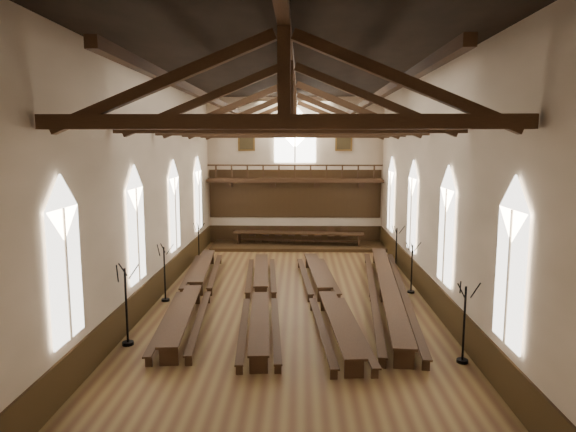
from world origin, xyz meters
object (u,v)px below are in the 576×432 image
(refectory_row_c, at_px, (325,294))
(high_table, at_px, (298,234))
(candelabrum_right_mid, at_px, (411,277))
(dais, at_px, (298,246))
(candelabrum_left_near, at_px, (127,321))
(refectory_row_a, at_px, (194,288))
(candelabrum_left_far, at_px, (199,250))
(refectory_row_d, at_px, (388,287))
(candelabrum_right_far, at_px, (396,258))
(refectory_row_b, at_px, (260,293))
(candelabrum_right_near, at_px, (463,338))
(candelabrum_left_mid, at_px, (165,284))

(refectory_row_c, relative_size, high_table, 1.64)
(high_table, height_order, candelabrum_right_mid, candelabrum_right_mid)
(dais, relative_size, candelabrum_left_near, 3.98)
(refectory_row_a, height_order, candelabrum_left_far, candelabrum_left_far)
(refectory_row_d, bearing_deg, candelabrum_right_far, 75.98)
(refectory_row_b, height_order, candelabrum_left_far, candelabrum_left_far)
(candelabrum_left_far, relative_size, candelabrum_right_far, 0.92)
(refectory_row_a, height_order, candelabrum_right_near, candelabrum_right_near)
(dais, height_order, candelabrum_left_near, candelabrum_left_near)
(candelabrum_left_near, bearing_deg, candelabrum_right_near, -5.98)
(refectory_row_b, height_order, candelabrum_right_near, candelabrum_right_near)
(refectory_row_a, height_order, candelabrum_right_mid, candelabrum_right_mid)
(dais, distance_m, candelabrum_left_near, 17.87)
(high_table, xyz_separation_m, candelabrum_right_far, (5.32, -6.48, -0.12))
(dais, distance_m, candelabrum_right_far, 8.41)
(dais, bearing_deg, candelabrum_left_mid, -115.87)
(dais, bearing_deg, refectory_row_b, -97.21)
(refectory_row_d, xyz_separation_m, candelabrum_left_near, (-9.84, -5.37, 0.29))
(candelabrum_left_near, relative_size, candelabrum_right_far, 1.13)
(candelabrum_right_far, bearing_deg, candelabrum_left_mid, -153.85)
(refectory_row_b, height_order, refectory_row_d, refectory_row_d)
(refectory_row_b, distance_m, candelabrum_left_near, 6.20)
(refectory_row_d, distance_m, candelabrum_left_far, 12.16)
(refectory_row_d, height_order, candelabrum_right_far, candelabrum_right_far)
(candelabrum_left_mid, bearing_deg, candelabrum_right_mid, 7.94)
(refectory_row_b, bearing_deg, high_table, 82.79)
(high_table, bearing_deg, dais, 0.00)
(candelabrum_left_far, distance_m, candelabrum_right_mid, 12.62)
(high_table, relative_size, candelabrum_left_mid, 3.39)
(dais, xyz_separation_m, candelabrum_right_mid, (5.32, -10.38, 0.63))
(refectory_row_c, distance_m, dais, 12.52)
(refectory_row_a, height_order, candelabrum_right_far, candelabrum_right_far)
(candelabrum_left_near, height_order, candelabrum_left_far, candelabrum_left_near)
(high_table, height_order, candelabrum_right_near, candelabrum_right_near)
(high_table, relative_size, candelabrum_right_far, 3.43)
(refectory_row_d, distance_m, dais, 12.22)
(refectory_row_a, bearing_deg, refectory_row_b, -12.37)
(candelabrum_left_near, bearing_deg, candelabrum_right_far, 43.17)
(refectory_row_c, bearing_deg, high_table, 95.66)
(refectory_row_c, relative_size, candelabrum_right_near, 5.46)
(refectory_row_a, bearing_deg, dais, 68.72)
(candelabrum_right_far, bearing_deg, refectory_row_c, -124.36)
(candelabrum_right_far, bearing_deg, candelabrum_left_far, 169.28)
(refectory_row_d, bearing_deg, candelabrum_right_mid, 42.13)
(candelabrum_right_mid, bearing_deg, candelabrum_left_far, 151.59)
(high_table, bearing_deg, refectory_row_b, -97.21)
(candelabrum_left_mid, relative_size, candelabrum_right_near, 0.98)
(high_table, distance_m, candelabrum_left_mid, 13.25)
(refectory_row_a, relative_size, refectory_row_d, 0.96)
(candelabrum_left_mid, distance_m, candelabrum_left_far, 7.55)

